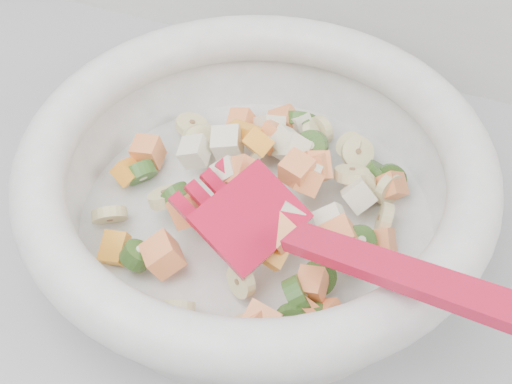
% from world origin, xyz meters
% --- Properties ---
extents(mixing_bowl, '(0.43, 0.35, 0.16)m').
position_xyz_m(mixing_bowl, '(-0.18, 1.50, 0.95)').
color(mixing_bowl, silver).
rests_on(mixing_bowl, counter).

